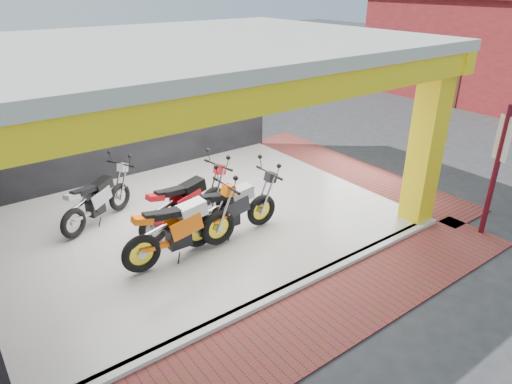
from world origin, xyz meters
The scene contains 15 objects.
ground centered at (0.00, 0.00, 0.00)m, with size 80.00×80.00×0.00m, color #2D2D30.
showroom_floor centered at (0.00, 2.00, 0.05)m, with size 8.00×6.00×0.10m, color white.
showroom_ceiling centered at (0.00, 2.00, 3.60)m, with size 8.40×6.40×0.20m, color beige.
back_wall centered at (0.00, 5.10, 1.75)m, with size 8.20×0.20×3.50m, color black.
corner_column centered at (3.75, -0.75, 1.75)m, with size 0.50×0.50×3.50m, color yellow.
header_beam_front centered at (0.00, -1.00, 3.30)m, with size 8.40×0.30×0.40m, color yellow.
header_beam_right centered at (4.00, 2.00, 3.30)m, with size 0.30×6.40×0.40m, color yellow.
floor_kerb centered at (0.00, -1.02, 0.05)m, with size 8.00×0.20×0.10m, color white.
paver_front centered at (0.00, -1.80, 0.01)m, with size 9.00×1.40×0.03m, color maroon.
paver_right centered at (4.80, 2.00, 0.01)m, with size 1.40×7.00×0.03m, color maroon.
signpost centered at (4.40, -1.87, 1.44)m, with size 0.17×0.35×2.63m.
moto_hero centered at (-0.17, 0.76, 0.81)m, with size 2.33×0.86×1.43m, color #FF650A, non-canonical shape.
moto_row_a centered at (0.93, 0.89, 0.77)m, with size 2.21×0.82×1.35m, color black, non-canonical shape.
moto_row_b centered at (0.33, 1.76, 0.78)m, with size 2.23×0.83×1.36m, color red, non-canonical shape.
moto_row_d centered at (-1.10, 3.25, 0.71)m, with size 2.01×0.74×1.23m, color #A4A6AC, non-canonical shape.
Camera 1 is at (-4.01, -5.57, 4.66)m, focal length 32.00 mm.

